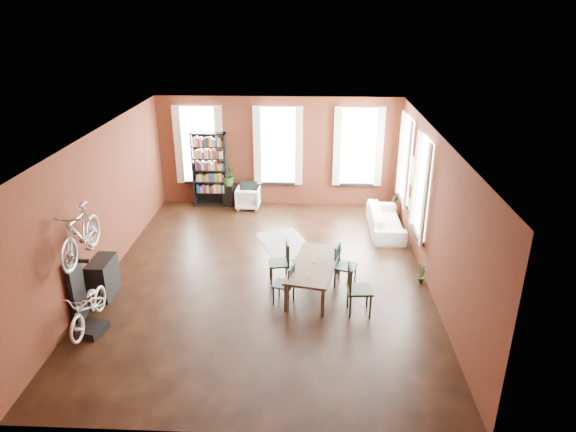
# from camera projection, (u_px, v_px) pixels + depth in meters

# --- Properties ---
(room) EXTENTS (9.00, 9.04, 3.22)m
(room) POSITION_uv_depth(u_px,v_px,m) (278.00, 176.00, 11.11)
(room) COLOR black
(room) RESTS_ON ground
(dining_table) EXTENTS (1.24, 2.05, 0.65)m
(dining_table) POSITION_uv_depth(u_px,v_px,m) (314.00, 277.00, 10.68)
(dining_table) COLOR #46392A
(dining_table) RESTS_ON ground
(dining_chair_a) EXTENTS (0.49, 0.49, 0.84)m
(dining_chair_a) POSITION_uv_depth(u_px,v_px,m) (284.00, 284.00, 10.24)
(dining_chair_a) COLOR #183235
(dining_chair_a) RESTS_ON ground
(dining_chair_b) EXTENTS (0.50, 0.50, 0.94)m
(dining_chair_b) POSITION_uv_depth(u_px,v_px,m) (279.00, 263.00, 10.97)
(dining_chair_b) COLOR black
(dining_chair_b) RESTS_ON ground
(dining_chair_c) EXTENTS (0.50, 0.50, 1.03)m
(dining_chair_c) POSITION_uv_depth(u_px,v_px,m) (360.00, 289.00, 9.87)
(dining_chair_c) COLOR #1F2F1B
(dining_chair_c) RESTS_ON ground
(dining_chair_d) EXTENTS (0.55, 0.55, 0.94)m
(dining_chair_d) POSITION_uv_depth(u_px,v_px,m) (346.00, 266.00, 10.82)
(dining_chair_d) COLOR #1B3B3A
(dining_chair_d) RESTS_ON ground
(bookshelf) EXTENTS (1.00, 0.32, 2.20)m
(bookshelf) POSITION_uv_depth(u_px,v_px,m) (210.00, 170.00, 15.00)
(bookshelf) COLOR black
(bookshelf) RESTS_ON ground
(white_armchair) EXTENTS (0.69, 0.65, 0.69)m
(white_armchair) POSITION_uv_depth(u_px,v_px,m) (248.00, 197.00, 15.06)
(white_armchair) COLOR white
(white_armchair) RESTS_ON ground
(cream_sofa) EXTENTS (0.61, 2.08, 0.81)m
(cream_sofa) POSITION_uv_depth(u_px,v_px,m) (386.00, 217.00, 13.50)
(cream_sofa) COLOR beige
(cream_sofa) RESTS_ON ground
(striped_rug) EXTENTS (1.67, 2.02, 0.01)m
(striped_rug) POSITION_uv_depth(u_px,v_px,m) (285.00, 244.00, 12.88)
(striped_rug) COLOR black
(striped_rug) RESTS_ON ground
(bike_trainer) EXTENTS (0.60, 0.60, 0.14)m
(bike_trainer) POSITION_uv_depth(u_px,v_px,m) (91.00, 329.00, 9.43)
(bike_trainer) COLOR black
(bike_trainer) RESTS_ON ground
(bike_wall_rack) EXTENTS (0.16, 0.60, 1.30)m
(bike_wall_rack) POSITION_uv_depth(u_px,v_px,m) (77.00, 289.00, 9.61)
(bike_wall_rack) COLOR black
(bike_wall_rack) RESTS_ON ground
(console_table) EXTENTS (0.40, 0.80, 0.80)m
(console_table) POSITION_uv_depth(u_px,v_px,m) (103.00, 277.00, 10.53)
(console_table) COLOR black
(console_table) RESTS_ON ground
(plant_stand) EXTENTS (0.39, 0.39, 0.64)m
(plant_stand) POSITION_uv_depth(u_px,v_px,m) (230.00, 195.00, 15.28)
(plant_stand) COLOR black
(plant_stand) RESTS_ON ground
(plant_by_sofa) EXTENTS (0.46, 0.71, 0.29)m
(plant_by_sofa) POSITION_uv_depth(u_px,v_px,m) (393.00, 210.00, 14.62)
(plant_by_sofa) COLOR #2F6127
(plant_by_sofa) RESTS_ON ground
(plant_small) EXTENTS (0.45, 0.45, 0.15)m
(plant_small) POSITION_uv_depth(u_px,v_px,m) (421.00, 279.00, 11.11)
(plant_small) COLOR #2F6327
(plant_small) RESTS_ON ground
(bicycle_floor) EXTENTS (0.53, 0.79, 1.50)m
(bicycle_floor) POSITION_uv_depth(u_px,v_px,m) (86.00, 290.00, 9.13)
(bicycle_floor) COLOR silver
(bicycle_floor) RESTS_ON bike_trainer
(bicycle_hung) EXTENTS (0.47, 1.00, 1.66)m
(bicycle_hung) POSITION_uv_depth(u_px,v_px,m) (78.00, 217.00, 9.03)
(bicycle_hung) COLOR #A5A8AD
(bicycle_hung) RESTS_ON bike_wall_rack
(plant_on_stand) EXTENTS (0.62, 0.68, 0.49)m
(plant_on_stand) POSITION_uv_depth(u_px,v_px,m) (229.00, 177.00, 15.03)
(plant_on_stand) COLOR #2A5723
(plant_on_stand) RESTS_ON plant_stand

